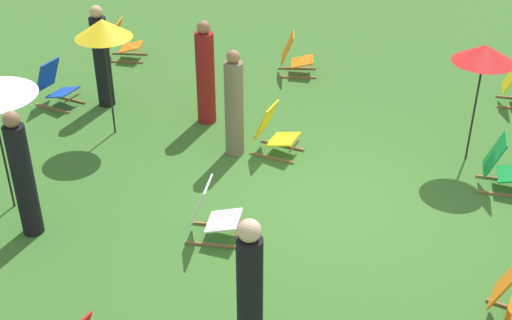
{
  "coord_description": "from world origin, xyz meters",
  "views": [
    {
      "loc": [
        -8.15,
        -1.51,
        5.66
      ],
      "look_at": [
        0.0,
        1.2,
        0.5
      ],
      "focal_mm": 48.67,
      "sensor_mm": 36.0,
      "label": 1
    }
  ],
  "objects_px": {
    "deckchair_4": "(55,86)",
    "person_4": "(234,106)",
    "umbrella_2": "(485,54)",
    "person_2": "(23,177)",
    "deckchair_0": "(274,132)",
    "person_1": "(205,75)",
    "deckchair_8": "(212,213)",
    "deckchair_7": "(295,56)",
    "deckchair_5": "(123,42)",
    "person_0": "(250,301)",
    "deckchair_6": "(503,166)",
    "person_3": "(102,59)",
    "umbrella_1": "(103,29)"
  },
  "relations": [
    {
      "from": "deckchair_4",
      "to": "person_4",
      "type": "xyz_separation_m",
      "value": [
        -0.63,
        -3.67,
        0.47
      ]
    },
    {
      "from": "deckchair_4",
      "to": "umbrella_2",
      "type": "bearing_deg",
      "value": -79.08
    },
    {
      "from": "person_2",
      "to": "deckchair_0",
      "type": "bearing_deg",
      "value": 70.56
    },
    {
      "from": "deckchair_0",
      "to": "person_1",
      "type": "height_order",
      "value": "person_1"
    },
    {
      "from": "deckchair_8",
      "to": "person_2",
      "type": "xyz_separation_m",
      "value": [
        -0.67,
        2.34,
        0.5
      ]
    },
    {
      "from": "deckchair_7",
      "to": "person_1",
      "type": "distance_m",
      "value": 2.63
    },
    {
      "from": "deckchair_0",
      "to": "deckchair_7",
      "type": "height_order",
      "value": "same"
    },
    {
      "from": "deckchair_4",
      "to": "deckchair_7",
      "type": "relative_size",
      "value": 0.97
    },
    {
      "from": "deckchair_5",
      "to": "person_0",
      "type": "distance_m",
      "value": 8.83
    },
    {
      "from": "deckchair_6",
      "to": "person_1",
      "type": "distance_m",
      "value": 4.97
    },
    {
      "from": "person_3",
      "to": "person_4",
      "type": "relative_size",
      "value": 1.06
    },
    {
      "from": "deckchair_0",
      "to": "umbrella_1",
      "type": "relative_size",
      "value": 0.42
    },
    {
      "from": "deckchair_7",
      "to": "person_3",
      "type": "bearing_deg",
      "value": 114.5
    },
    {
      "from": "deckchair_8",
      "to": "person_2",
      "type": "height_order",
      "value": "person_2"
    },
    {
      "from": "deckchair_8",
      "to": "person_1",
      "type": "height_order",
      "value": "person_1"
    },
    {
      "from": "umbrella_2",
      "to": "person_0",
      "type": "bearing_deg",
      "value": 160.05
    },
    {
      "from": "deckchair_4",
      "to": "deckchair_8",
      "type": "distance_m",
      "value": 5.0
    },
    {
      "from": "umbrella_2",
      "to": "person_1",
      "type": "height_order",
      "value": "umbrella_2"
    },
    {
      "from": "person_4",
      "to": "deckchair_7",
      "type": "bearing_deg",
      "value": 121.86
    },
    {
      "from": "deckchair_5",
      "to": "person_2",
      "type": "distance_m",
      "value": 6.03
    },
    {
      "from": "person_2",
      "to": "person_3",
      "type": "relative_size",
      "value": 0.97
    },
    {
      "from": "deckchair_0",
      "to": "deckchair_4",
      "type": "xyz_separation_m",
      "value": [
        0.41,
        4.27,
        0.0
      ]
    },
    {
      "from": "deckchair_4",
      "to": "person_0",
      "type": "bearing_deg",
      "value": -123.72
    },
    {
      "from": "deckchair_7",
      "to": "umbrella_1",
      "type": "distance_m",
      "value": 4.26
    },
    {
      "from": "person_1",
      "to": "person_4",
      "type": "xyz_separation_m",
      "value": [
        -0.88,
        -0.84,
        -0.03
      ]
    },
    {
      "from": "person_3",
      "to": "person_1",
      "type": "bearing_deg",
      "value": -116.32
    },
    {
      "from": "umbrella_1",
      "to": "person_0",
      "type": "height_order",
      "value": "umbrella_1"
    },
    {
      "from": "person_3",
      "to": "person_4",
      "type": "distance_m",
      "value": 2.96
    },
    {
      "from": "person_2",
      "to": "deckchair_6",
      "type": "bearing_deg",
      "value": 47.07
    },
    {
      "from": "umbrella_1",
      "to": "person_3",
      "type": "bearing_deg",
      "value": 35.51
    },
    {
      "from": "umbrella_2",
      "to": "person_3",
      "type": "xyz_separation_m",
      "value": [
        -0.06,
        6.37,
        -0.89
      ]
    },
    {
      "from": "deckchair_7",
      "to": "person_2",
      "type": "relative_size",
      "value": 0.47
    },
    {
      "from": "deckchair_6",
      "to": "deckchair_8",
      "type": "distance_m",
      "value": 4.36
    },
    {
      "from": "deckchair_5",
      "to": "deckchair_6",
      "type": "bearing_deg",
      "value": -122.92
    },
    {
      "from": "deckchair_7",
      "to": "deckchair_8",
      "type": "bearing_deg",
      "value": 168.89
    },
    {
      "from": "person_1",
      "to": "umbrella_2",
      "type": "bearing_deg",
      "value": 148.86
    },
    {
      "from": "deckchair_4",
      "to": "deckchair_7",
      "type": "distance_m",
      "value": 4.6
    },
    {
      "from": "umbrella_1",
      "to": "deckchair_7",
      "type": "bearing_deg",
      "value": -33.9
    },
    {
      "from": "person_0",
      "to": "person_4",
      "type": "bearing_deg",
      "value": -155.16
    },
    {
      "from": "deckchair_5",
      "to": "person_4",
      "type": "relative_size",
      "value": 0.48
    },
    {
      "from": "person_0",
      "to": "person_4",
      "type": "relative_size",
      "value": 1.08
    },
    {
      "from": "deckchair_5",
      "to": "person_4",
      "type": "height_order",
      "value": "person_4"
    },
    {
      "from": "umbrella_1",
      "to": "person_3",
      "type": "distance_m",
      "value": 1.47
    },
    {
      "from": "person_1",
      "to": "person_3",
      "type": "relative_size",
      "value": 0.98
    },
    {
      "from": "umbrella_2",
      "to": "umbrella_1",
      "type": "bearing_deg",
      "value": 99.7
    },
    {
      "from": "person_1",
      "to": "deckchair_0",
      "type": "bearing_deg",
      "value": 122.71
    },
    {
      "from": "deckchair_0",
      "to": "person_4",
      "type": "xyz_separation_m",
      "value": [
        -0.22,
        0.6,
        0.47
      ]
    },
    {
      "from": "deckchair_0",
      "to": "deckchair_4",
      "type": "height_order",
      "value": "same"
    },
    {
      "from": "person_4",
      "to": "deckchair_5",
      "type": "bearing_deg",
      "value": 173.05
    },
    {
      "from": "person_0",
      "to": "person_2",
      "type": "xyz_separation_m",
      "value": [
        1.33,
        3.55,
        -0.06
      ]
    }
  ]
}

